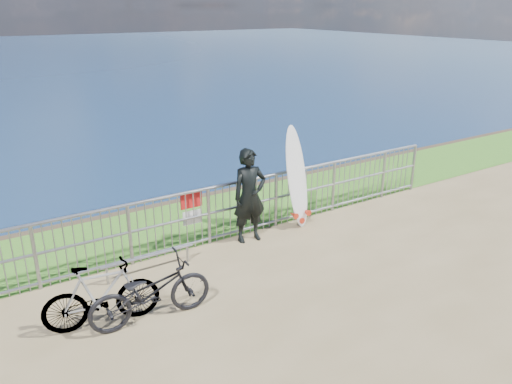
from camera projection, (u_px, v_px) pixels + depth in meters
grass_strip at (207, 217)px, 10.50m from camera, size 120.00×120.00×0.00m
railing at (233, 209)px, 9.43m from camera, size 10.06×0.10×1.13m
surfer at (250, 196)px, 9.22m from camera, size 0.69×0.49×1.79m
surfboard at (297, 181)px, 9.86m from camera, size 0.63×0.58×2.05m
bicycle_near at (150, 292)px, 6.94m from camera, size 1.78×0.70×0.92m
bicycle_far at (101, 295)px, 6.83m from camera, size 1.64×0.70×0.95m
bike_rack at (149, 258)px, 8.25m from camera, size 1.59×0.05×0.34m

